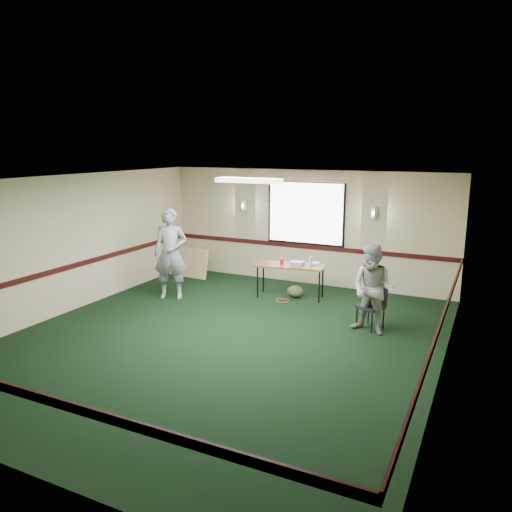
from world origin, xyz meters
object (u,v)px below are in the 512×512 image
at_px(projector, 297,263).
at_px(person_right, 373,289).
at_px(conference_chair, 374,302).
at_px(folding_table, 290,267).
at_px(person_left, 171,254).

distance_m(projector, person_right, 2.35).
height_order(conference_chair, person_right, person_right).
distance_m(folding_table, person_left, 2.60).
relative_size(projector, person_right, 0.17).
height_order(projector, conference_chair, conference_chair).
distance_m(folding_table, projector, 0.19).
xyz_separation_m(folding_table, person_right, (2.08, -1.34, 0.12)).
bearing_deg(projector, folding_table, -179.93).
bearing_deg(folding_table, conference_chair, -36.20).
bearing_deg(folding_table, person_left, -163.48).
height_order(conference_chair, person_left, person_left).
height_order(folding_table, person_left, person_left).
relative_size(folding_table, projector, 5.67).
bearing_deg(conference_chair, person_right, -58.46).
relative_size(conference_chair, person_right, 0.52).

